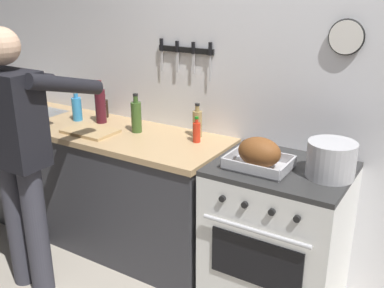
{
  "coord_description": "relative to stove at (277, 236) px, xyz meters",
  "views": [
    {
      "loc": [
        1.01,
        -1.27,
        1.88
      ],
      "look_at": [
        -0.29,
        0.85,
        0.98
      ],
      "focal_mm": 41.89,
      "sensor_mm": 36.0,
      "label": 1
    }
  ],
  "objects": [
    {
      "name": "wall_back",
      "position": [
        -0.22,
        0.36,
        0.85
      ],
      "size": [
        6.0,
        0.13,
        2.6
      ],
      "color": "silver",
      "rests_on": "ground"
    },
    {
      "name": "bottle_soy_sauce",
      "position": [
        -1.52,
        0.22,
        0.52
      ],
      "size": [
        0.06,
        0.06,
        0.18
      ],
      "color": "black",
      "rests_on": "counter_block"
    },
    {
      "name": "bottle_vinegar",
      "position": [
        -0.68,
        0.2,
        0.55
      ],
      "size": [
        0.06,
        0.06,
        0.23
      ],
      "color": "#997F4C",
      "rests_on": "counter_block"
    },
    {
      "name": "cutting_board",
      "position": [
        -1.35,
        -0.12,
        0.46
      ],
      "size": [
        0.36,
        0.24,
        0.02
      ],
      "primitive_type": "cube",
      "color": "tan",
      "rests_on": "counter_block"
    },
    {
      "name": "person_cook",
      "position": [
        -1.39,
        -0.68,
        0.5
      ],
      "size": [
        0.51,
        0.63,
        1.66
      ],
      "rotation": [
        0.0,
        0.0,
        1.68
      ],
      "color": "#383842",
      "rests_on": "ground"
    },
    {
      "name": "stove",
      "position": [
        0.0,
        0.0,
        0.0
      ],
      "size": [
        0.76,
        0.67,
        0.9
      ],
      "color": "white",
      "rests_on": "ground"
    },
    {
      "name": "bottle_hot_sauce",
      "position": [
        -0.63,
        0.1,
        0.52
      ],
      "size": [
        0.05,
        0.05,
        0.17
      ],
      "color": "red",
      "rests_on": "counter_block"
    },
    {
      "name": "bottle_olive_oil",
      "position": [
        -1.09,
        0.06,
        0.56
      ],
      "size": [
        0.07,
        0.07,
        0.27
      ],
      "color": "#385623",
      "rests_on": "counter_block"
    },
    {
      "name": "counter_block",
      "position": [
        -1.43,
        0.0,
        0.01
      ],
      "size": [
        2.03,
        0.65,
        0.9
      ],
      "color": "#38383D",
      "rests_on": "ground"
    },
    {
      "name": "stock_pot",
      "position": [
        0.27,
        0.0,
        0.55
      ],
      "size": [
        0.26,
        0.26,
        0.2
      ],
      "color": "#B7B7BC",
      "rests_on": "stove"
    },
    {
      "name": "bottle_dish_soap",
      "position": [
        -1.64,
        0.05,
        0.54
      ],
      "size": [
        0.07,
        0.07,
        0.23
      ],
      "color": "#338CCC",
      "rests_on": "counter_block"
    },
    {
      "name": "bottle_wine_red",
      "position": [
        -1.45,
        0.1,
        0.58
      ],
      "size": [
        0.08,
        0.08,
        0.32
      ],
      "color": "#47141E",
      "rests_on": "counter_block"
    },
    {
      "name": "roasting_pan",
      "position": [
        -0.11,
        -0.09,
        0.53
      ],
      "size": [
        0.35,
        0.26,
        0.18
      ],
      "color": "#B7B7BC",
      "rests_on": "stove"
    }
  ]
}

